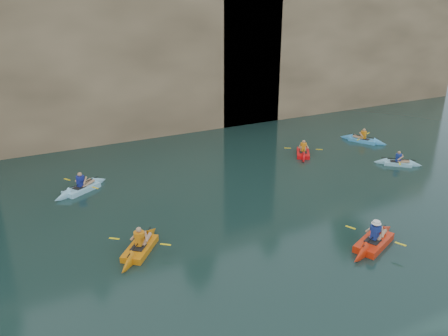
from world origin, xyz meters
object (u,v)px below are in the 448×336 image
kayaker_ltblue_near (398,163)px  kayaker_red_far (303,153)px  kayaker_orange (140,248)px  main_kayaker (374,242)px

kayaker_ltblue_near → kayaker_red_far: bearing=175.9°
kayaker_orange → main_kayaker: bearing=-75.2°
main_kayaker → kayaker_orange: bearing=132.8°
kayaker_red_far → kayaker_orange: bearing=152.4°
main_kayaker → kayaker_ltblue_near: main_kayaker is taller
main_kayaker → kayaker_red_far: size_ratio=1.19×
kayaker_ltblue_near → kayaker_red_far: (-3.79, 4.12, 0.01)m
main_kayaker → kayaker_red_far: (4.40, 10.14, -0.03)m
main_kayaker → kayaker_orange: (-8.25, 3.97, -0.02)m
kayaker_orange → kayaker_ltblue_near: (16.44, 2.06, -0.02)m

